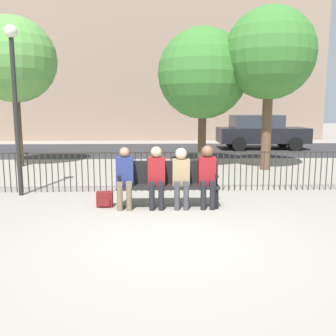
% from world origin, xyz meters
% --- Properties ---
extents(ground_plane, '(80.00, 80.00, 0.00)m').
position_xyz_m(ground_plane, '(0.00, 0.00, 0.00)').
color(ground_plane, gray).
extents(park_bench, '(2.03, 0.45, 0.92)m').
position_xyz_m(park_bench, '(0.00, 1.97, 0.50)').
color(park_bench, black).
rests_on(park_bench, ground).
extents(seated_person_0, '(0.34, 0.39, 1.22)m').
position_xyz_m(seated_person_0, '(-0.85, 1.84, 0.68)').
color(seated_person_0, brown).
rests_on(seated_person_0, ground).
extents(seated_person_1, '(0.34, 0.39, 1.23)m').
position_xyz_m(seated_person_1, '(-0.23, 1.84, 0.69)').
color(seated_person_1, black).
rests_on(seated_person_1, ground).
extents(seated_person_2, '(0.34, 0.39, 1.20)m').
position_xyz_m(seated_person_2, '(0.26, 1.84, 0.68)').
color(seated_person_2, '#3D3D42').
rests_on(seated_person_2, ground).
extents(seated_person_3, '(0.34, 0.39, 1.25)m').
position_xyz_m(seated_person_3, '(0.77, 1.84, 0.71)').
color(seated_person_3, black).
rests_on(seated_person_3, ground).
extents(backpack, '(0.32, 0.20, 0.31)m').
position_xyz_m(backpack, '(-1.28, 1.96, 0.15)').
color(backpack, maroon).
rests_on(backpack, ground).
extents(fence_railing, '(9.01, 0.03, 0.95)m').
position_xyz_m(fence_railing, '(-0.02, 3.34, 0.56)').
color(fence_railing, '#2D2823').
rests_on(fence_railing, ground).
extents(tree_0, '(2.82, 2.82, 5.04)m').
position_xyz_m(tree_0, '(3.31, 6.40, 3.60)').
color(tree_0, brown).
rests_on(tree_0, ground).
extents(tree_1, '(2.77, 2.77, 4.90)m').
position_xyz_m(tree_1, '(-4.84, 7.35, 3.50)').
color(tree_1, '#4C3823').
rests_on(tree_1, ground).
extents(tree_2, '(2.98, 2.98, 4.58)m').
position_xyz_m(tree_2, '(1.35, 7.23, 3.07)').
color(tree_2, '#4C3823').
rests_on(tree_2, ground).
extents(lamp_post, '(0.28, 0.28, 3.74)m').
position_xyz_m(lamp_post, '(-3.32, 3.05, 2.46)').
color(lamp_post, black).
rests_on(lamp_post, ground).
extents(street_surface, '(24.00, 6.00, 0.01)m').
position_xyz_m(street_surface, '(0.00, 12.00, 0.00)').
color(street_surface, '#2B2B2D').
rests_on(street_surface, ground).
extents(parked_car_0, '(4.20, 1.94, 1.62)m').
position_xyz_m(parked_car_0, '(4.81, 12.28, 0.84)').
color(parked_car_0, black).
rests_on(parked_car_0, ground).
extents(building_facade, '(20.00, 6.00, 16.67)m').
position_xyz_m(building_facade, '(0.00, 20.00, 8.33)').
color(building_facade, gray).
rests_on(building_facade, ground).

